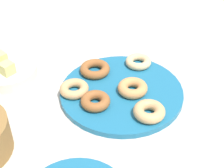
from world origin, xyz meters
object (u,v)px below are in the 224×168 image
object	(u,v)px
melon_chunk_left	(7,68)
donut_3	(138,62)
donut_4	(95,101)
fruit_bowl	(8,72)
donut_plate	(122,92)
donut_5	(74,89)
melon_chunk_right	(0,58)
donut_1	(133,88)
donut_0	(95,69)
donut_2	(149,111)

from	to	relation	value
melon_chunk_left	donut_3	bearing A→B (deg)	-100.98
donut_4	fruit_bowl	bearing A→B (deg)	40.30
donut_plate	donut_5	bearing A→B (deg)	73.15
donut_plate	donut_4	distance (m)	0.10
donut_5	melon_chunk_left	xyz separation A→B (m)	(0.14, 0.16, 0.02)
melon_chunk_right	donut_1	bearing A→B (deg)	-127.51
donut_plate	donut_1	size ratio (longest dim) A/B	4.16
donut_3	melon_chunk_right	size ratio (longest dim) A/B	2.25
fruit_bowl	melon_chunk_left	bearing A→B (deg)	180.00
donut_0	donut_4	distance (m)	0.15
melon_chunk_right	donut_5	bearing A→B (deg)	-137.96
donut_2	fruit_bowl	xyz separation A→B (m)	(0.33, 0.32, -0.01)
donut_2	donut_4	distance (m)	0.15
donut_3	donut_4	bearing A→B (deg)	124.86
donut_5	melon_chunk_left	world-z (taller)	melon_chunk_left
donut_0	fruit_bowl	xyz separation A→B (m)	(0.10, 0.25, -0.01)
donut_1	donut_2	bearing A→B (deg)	179.96
melon_chunk_left	melon_chunk_right	distance (m)	0.06
donut_1	melon_chunk_right	size ratio (longest dim) A/B	2.38
donut_0	fruit_bowl	size ratio (longest dim) A/B	0.52
donut_4	melon_chunk_left	bearing A→B (deg)	44.23
donut_2	fruit_bowl	bearing A→B (deg)	44.01
fruit_bowl	melon_chunk_left	world-z (taller)	melon_chunk_left
fruit_bowl	melon_chunk_right	world-z (taller)	melon_chunk_right
donut_5	fruit_bowl	distance (m)	0.23
donut_4	donut_5	size ratio (longest dim) A/B	0.98
donut_0	donut_4	xyz separation A→B (m)	(-0.14, 0.05, 0.00)
donut_4	donut_3	bearing A→B (deg)	-55.14
donut_plate	melon_chunk_right	xyz separation A→B (m)	(0.24, 0.31, 0.05)
donut_3	donut_0	bearing A→B (deg)	85.65
fruit_bowl	melon_chunk_right	distance (m)	0.05
fruit_bowl	donut_4	bearing A→B (deg)	-139.70
donut_0	melon_chunk_left	xyz separation A→B (m)	(0.07, 0.25, 0.02)
donut_0	melon_chunk_right	bearing A→B (deg)	64.32
donut_5	melon_chunk_right	xyz separation A→B (m)	(0.20, 0.18, 0.02)
donut_plate	donut_2	bearing A→B (deg)	-168.55
donut_2	donut_5	xyz separation A→B (m)	(0.17, 0.16, -0.00)
donut_plate	donut_5	xyz separation A→B (m)	(0.04, 0.13, 0.02)
donut_3	donut_4	size ratio (longest dim) A/B	1.00
donut_0	donut_1	distance (m)	0.15
donut_1	donut_5	size ratio (longest dim) A/B	1.03
fruit_bowl	melon_chunk_right	xyz separation A→B (m)	(0.03, 0.01, 0.04)
donut_plate	donut_5	distance (m)	0.14
donut_4	fruit_bowl	xyz separation A→B (m)	(0.24, 0.20, -0.01)
donut_0	donut_2	distance (m)	0.25
donut_3	donut_2	bearing A→B (deg)	161.99
donut_0	donut_5	bearing A→B (deg)	128.86
donut_3	donut_5	distance (m)	0.24
donut_0	donut_1	size ratio (longest dim) A/B	1.07
donut_plate	donut_3	distance (m)	0.14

